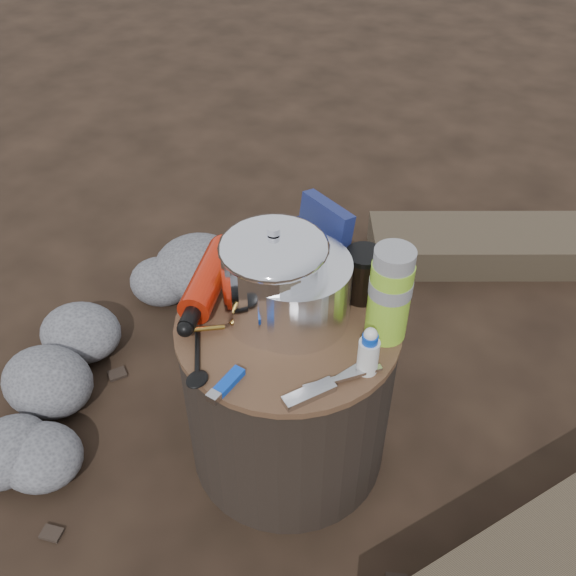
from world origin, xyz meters
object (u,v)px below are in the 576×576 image
at_px(stump, 288,391).
at_px(thermos, 390,295).
at_px(camping_pot, 274,276).
at_px(fuel_bottle, 209,279).
at_px(travel_mug, 363,275).

xyz_separation_m(stump, thermos, (0.17, 0.06, 0.29)).
distance_m(camping_pot, thermos, 0.21).
xyz_separation_m(camping_pot, fuel_bottle, (-0.15, 0.00, -0.06)).
relative_size(stump, thermos, 2.25).
relative_size(fuel_bottle, thermos, 1.37).
xyz_separation_m(camping_pot, travel_mug, (0.13, 0.13, -0.04)).
height_order(fuel_bottle, travel_mug, travel_mug).
bearing_deg(fuel_bottle, thermos, -7.54).
xyz_separation_m(stump, travel_mug, (0.09, 0.14, 0.25)).
bearing_deg(travel_mug, fuel_bottle, -155.39).
distance_m(stump, camping_pot, 0.29).
distance_m(stump, travel_mug, 0.30).
height_order(camping_pot, travel_mug, camping_pot).
height_order(stump, thermos, thermos).
xyz_separation_m(thermos, travel_mug, (-0.08, 0.08, -0.04)).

